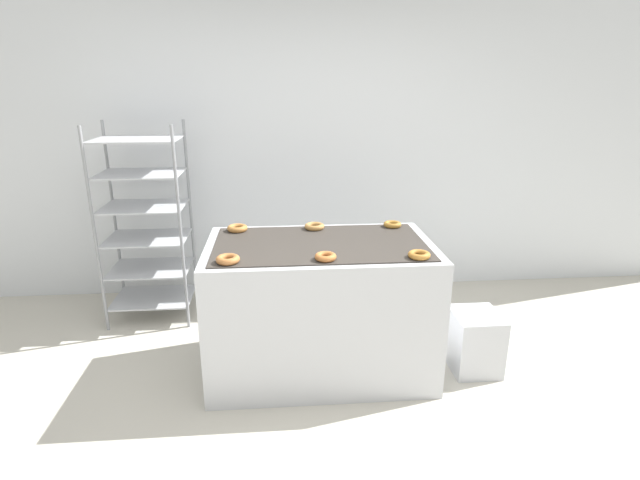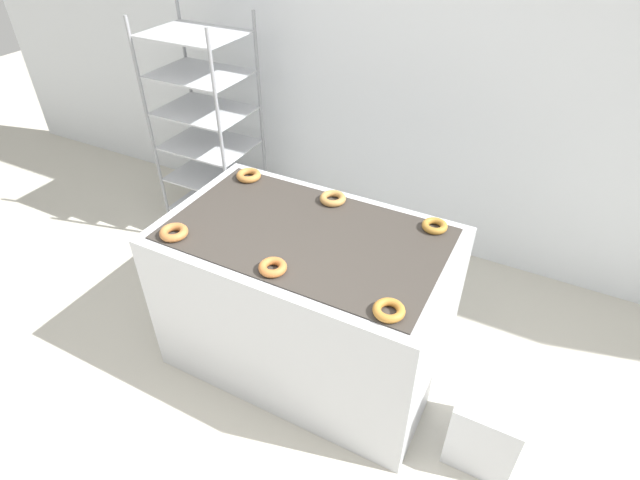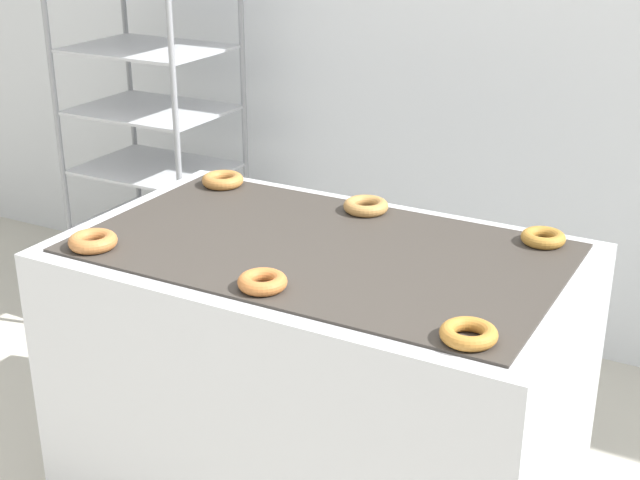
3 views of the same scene
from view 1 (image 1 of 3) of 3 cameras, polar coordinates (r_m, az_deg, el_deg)
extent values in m
plane|color=beige|center=(3.04, 1.19, -21.11)|extent=(14.00, 14.00, 0.00)
cube|color=silver|center=(4.51, -1.56, 11.38)|extent=(8.00, 0.05, 2.80)
cube|color=silver|center=(3.38, 0.00, -7.70)|extent=(1.47, 0.89, 0.90)
cube|color=#38332D|center=(3.21, 0.00, -0.41)|extent=(1.35, 0.78, 0.01)
cube|color=#262628|center=(3.00, 8.43, -7.58)|extent=(0.12, 0.07, 0.10)
cylinder|color=gray|center=(4.11, -24.35, 0.61)|extent=(0.02, 0.02, 1.60)
cylinder|color=gray|center=(3.94, -15.63, 0.88)|extent=(0.02, 0.02, 1.60)
cylinder|color=gray|center=(4.55, -22.44, 2.42)|extent=(0.02, 0.02, 1.60)
cylinder|color=gray|center=(4.40, -14.53, 2.72)|extent=(0.02, 0.02, 1.60)
cube|color=#B7BABF|center=(4.45, -18.44, -6.24)|extent=(0.64, 0.48, 0.01)
cube|color=#B7BABF|center=(4.36, -18.77, -3.08)|extent=(0.64, 0.48, 0.01)
cube|color=#B7BABF|center=(4.27, -19.12, 0.22)|extent=(0.64, 0.48, 0.01)
cube|color=#B7BABF|center=(4.20, -19.48, 3.64)|extent=(0.64, 0.48, 0.01)
cube|color=#B7BABF|center=(4.15, -19.86, 7.15)|extent=(0.64, 0.48, 0.01)
cube|color=#B7BABF|center=(4.12, -20.25, 10.74)|extent=(0.64, 0.48, 0.01)
cube|color=silver|center=(3.63, 17.23, -11.01)|extent=(0.31, 0.35, 0.41)
torus|color=#B36E37|center=(2.91, -10.49, -2.18)|extent=(0.14, 0.14, 0.04)
torus|color=#BD6E34|center=(2.91, 0.64, -1.92)|extent=(0.13, 0.13, 0.04)
torus|color=#B5772E|center=(3.00, 11.27, -1.67)|extent=(0.13, 0.13, 0.04)
torus|color=#B27537|center=(3.51, -9.43, 1.34)|extent=(0.14, 0.14, 0.04)
torus|color=#AF7D41|center=(3.51, -0.63, 1.57)|extent=(0.14, 0.14, 0.04)
torus|color=#A9752D|center=(3.60, 8.28, 1.78)|extent=(0.13, 0.13, 0.03)
camera|label=2|loc=(1.86, 42.59, 27.40)|focal=28.00mm
camera|label=3|loc=(1.70, 50.44, 10.35)|focal=50.00mm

